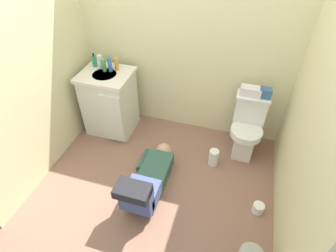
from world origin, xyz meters
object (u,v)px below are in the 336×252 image
(vanity_cabinet, at_px, (110,102))
(toilet, at_px, (247,128))
(bottle_blue, at_px, (110,65))
(toilet_paper_roll, at_px, (258,208))
(faucet, at_px, (110,64))
(bottle_amber, at_px, (117,64))
(paper_towel_roll, at_px, (214,157))
(bottle_clear, at_px, (100,62))
(bottle_green, at_px, (104,65))
(toiletry_bag, at_px, (265,93))
(person_plumber, at_px, (148,180))
(tissue_box, at_px, (251,91))
(soap_dispenser, at_px, (94,61))

(vanity_cabinet, bearing_deg, toilet, 1.99)
(bottle_blue, height_order, toilet_paper_roll, bottle_blue)
(vanity_cabinet, height_order, toilet_paper_roll, vanity_cabinet)
(faucet, bearing_deg, bottle_amber, -14.91)
(vanity_cabinet, xyz_separation_m, paper_towel_roll, (1.38, -0.26, -0.31))
(bottle_clear, xyz_separation_m, bottle_blue, (0.14, -0.03, -0.00))
(vanity_cabinet, distance_m, bottle_green, 0.48)
(faucet, bearing_deg, bottle_green, -106.56)
(faucet, relative_size, bottle_blue, 0.60)
(toiletry_bag, xyz_separation_m, toilet_paper_roll, (0.13, -0.90, -0.76))
(vanity_cabinet, height_order, bottle_green, bottle_green)
(bottle_green, distance_m, toilet_paper_roll, 2.27)
(person_plumber, bearing_deg, toilet, 45.23)
(tissue_box, bearing_deg, toilet, -63.57)
(tissue_box, height_order, bottle_green, bottle_green)
(bottle_blue, bearing_deg, person_plumber, -49.98)
(faucet, bearing_deg, toiletry_bag, 0.10)
(bottle_green, height_order, paper_towel_roll, bottle_green)
(paper_towel_roll, bearing_deg, bottle_green, 167.37)
(toilet, height_order, paper_towel_roll, toilet)
(soap_dispenser, height_order, bottle_clear, same)
(bottle_clear, distance_m, paper_towel_roll, 1.72)
(bottle_amber, bearing_deg, person_plumber, -53.67)
(bottle_amber, bearing_deg, vanity_cabinet, -129.93)
(toiletry_bag, xyz_separation_m, bottle_clear, (-1.89, -0.05, 0.10))
(toilet, height_order, tissue_box, tissue_box)
(toiletry_bag, bearing_deg, bottle_amber, -178.97)
(person_plumber, relative_size, bottle_green, 7.22)
(vanity_cabinet, distance_m, paper_towel_roll, 1.44)
(faucet, relative_size, paper_towel_roll, 0.48)
(vanity_cabinet, height_order, paper_towel_roll, vanity_cabinet)
(person_plumber, xyz_separation_m, soap_dispenser, (-0.99, 0.96, 0.71))
(bottle_amber, distance_m, toilet_paper_roll, 2.19)
(toilet, bearing_deg, tissue_box, 116.43)
(bottle_green, bearing_deg, toiletry_bag, 2.92)
(vanity_cabinet, xyz_separation_m, faucet, (-0.00, 0.15, 0.45))
(tissue_box, height_order, paper_towel_roll, tissue_box)
(vanity_cabinet, relative_size, bottle_green, 5.56)
(faucet, distance_m, bottle_blue, 0.09)
(soap_dispenser, xyz_separation_m, toilet_paper_roll, (2.11, -0.88, -0.84))
(toilet, height_order, bottle_blue, bottle_blue)
(toiletry_bag, bearing_deg, vanity_cabinet, -175.24)
(bottle_green, bearing_deg, vanity_cabinet, -61.83)
(soap_dispenser, relative_size, bottle_blue, 1.00)
(toiletry_bag, bearing_deg, bottle_clear, -178.52)
(vanity_cabinet, distance_m, soap_dispenser, 0.52)
(vanity_cabinet, relative_size, bottle_clear, 4.92)
(tissue_box, relative_size, toiletry_bag, 1.77)
(toilet, xyz_separation_m, person_plumber, (-0.89, -0.89, -0.19))
(tissue_box, xyz_separation_m, soap_dispenser, (-1.83, -0.02, 0.09))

